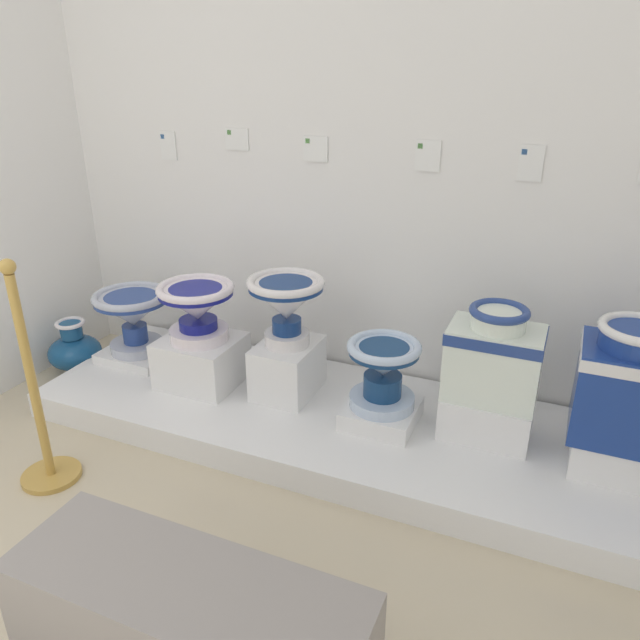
# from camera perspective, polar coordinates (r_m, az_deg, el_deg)

# --- Properties ---
(wall_back) EXTENTS (3.87, 0.06, 2.97)m
(wall_back) POSITION_cam_1_polar(r_m,az_deg,el_deg) (3.10, 5.12, 18.79)
(wall_back) COLOR white
(wall_back) RESTS_ON ground_plane
(display_platform) EXTENTS (2.98, 0.97, 0.13)m
(display_platform) POSITION_cam_1_polar(r_m,az_deg,el_deg) (3.07, 0.93, -9.41)
(display_platform) COLOR white
(display_platform) RESTS_ON ground_plane
(plinth_block_squat_floral) EXTENTS (0.39, 0.32, 0.06)m
(plinth_block_squat_floral) POSITION_cam_1_polar(r_m,az_deg,el_deg) (3.65, -16.71, -3.11)
(plinth_block_squat_floral) COLOR white
(plinth_block_squat_floral) RESTS_ON display_platform
(antique_toilet_squat_floral) EXTENTS (0.42, 0.42, 0.35)m
(antique_toilet_squat_floral) POSITION_cam_1_polar(r_m,az_deg,el_deg) (3.54, -17.20, 0.77)
(antique_toilet_squat_floral) COLOR #B5BCCE
(antique_toilet_squat_floral) RESTS_ON plinth_block_squat_floral
(plinth_block_leftmost) EXTENTS (0.40, 0.36, 0.25)m
(plinth_block_leftmost) POSITION_cam_1_polar(r_m,az_deg,el_deg) (3.27, -11.06, -3.75)
(plinth_block_leftmost) COLOR white
(plinth_block_leftmost) RESTS_ON display_platform
(antique_toilet_leftmost) EXTENTS (0.39, 0.39, 0.30)m
(antique_toilet_leftmost) POSITION_cam_1_polar(r_m,az_deg,el_deg) (3.14, -11.49, 1.39)
(antique_toilet_leftmost) COLOR white
(antique_toilet_leftmost) RESTS_ON plinth_block_leftmost
(plinth_block_pale_glazed) EXTENTS (0.28, 0.36, 0.27)m
(plinth_block_pale_glazed) POSITION_cam_1_polar(r_m,az_deg,el_deg) (3.12, -3.04, -4.52)
(plinth_block_pale_glazed) COLOR white
(plinth_block_pale_glazed) RESTS_ON display_platform
(antique_toilet_pale_glazed) EXTENTS (0.38, 0.38, 0.35)m
(antique_toilet_pale_glazed) POSITION_cam_1_polar(r_m,az_deg,el_deg) (2.96, -3.19, 1.85)
(antique_toilet_pale_glazed) COLOR white
(antique_toilet_pale_glazed) RESTS_ON plinth_block_pale_glazed
(plinth_block_broad_patterned) EXTENTS (0.33, 0.33, 0.09)m
(plinth_block_broad_patterned) POSITION_cam_1_polar(r_m,az_deg,el_deg) (2.93, 5.76, -8.70)
(plinth_block_broad_patterned) COLOR white
(plinth_block_broad_patterned) RESTS_ON display_platform
(antique_toilet_broad_patterned) EXTENTS (0.34, 0.34, 0.32)m
(antique_toilet_broad_patterned) POSITION_cam_1_polar(r_m,az_deg,el_deg) (2.80, 5.96, -4.36)
(antique_toilet_broad_patterned) COLOR silver
(antique_toilet_broad_patterned) RESTS_ON plinth_block_broad_patterned
(plinth_block_tall_cobalt) EXTENTS (0.40, 0.29, 0.20)m
(plinth_block_tall_cobalt) POSITION_cam_1_polar(r_m,az_deg,el_deg) (2.90, 15.36, -8.59)
(plinth_block_tall_cobalt) COLOR white
(plinth_block_tall_cobalt) RESTS_ON display_platform
(antique_toilet_tall_cobalt) EXTENTS (0.41, 0.27, 0.43)m
(antique_toilet_tall_cobalt) POSITION_cam_1_polar(r_m,az_deg,el_deg) (2.75, 16.04, -3.06)
(antique_toilet_tall_cobalt) COLOR white
(antique_toilet_tall_cobalt) RESTS_ON plinth_block_tall_cobalt
(plinth_block_central_ornate) EXTENTS (0.32, 0.31, 0.16)m
(plinth_block_central_ornate) POSITION_cam_1_polar(r_m,az_deg,el_deg) (2.87, 25.73, -11.06)
(plinth_block_central_ornate) COLOR white
(plinth_block_central_ornate) RESTS_ON display_platform
(antique_toilet_central_ornate) EXTENTS (0.39, 0.34, 0.50)m
(antique_toilet_central_ornate) POSITION_cam_1_polar(r_m,az_deg,el_deg) (2.71, 26.94, -5.16)
(antique_toilet_central_ornate) COLOR navy
(antique_toilet_central_ornate) RESTS_ON plinth_block_central_ornate
(info_placard_first) EXTENTS (0.10, 0.01, 0.16)m
(info_placard_first) POSITION_cam_1_polar(r_m,az_deg,el_deg) (3.64, -14.06, 15.63)
(info_placard_first) COLOR white
(info_placard_second) EXTENTS (0.14, 0.01, 0.11)m
(info_placard_second) POSITION_cam_1_polar(r_m,az_deg,el_deg) (3.39, -7.82, 16.48)
(info_placard_second) COLOR white
(info_placard_third) EXTENTS (0.13, 0.01, 0.13)m
(info_placard_third) POSITION_cam_1_polar(r_m,az_deg,el_deg) (3.19, -0.44, 15.78)
(info_placard_third) COLOR white
(info_placard_fourth) EXTENTS (0.12, 0.01, 0.14)m
(info_placard_fourth) POSITION_cam_1_polar(r_m,az_deg,el_deg) (3.00, 10.07, 14.95)
(info_placard_fourth) COLOR white
(info_placard_fifth) EXTENTS (0.11, 0.01, 0.16)m
(info_placard_fifth) POSITION_cam_1_polar(r_m,az_deg,el_deg) (2.93, 19.18, 13.75)
(info_placard_fifth) COLOR white
(decorative_vase_spare) EXTENTS (0.31, 0.31, 0.33)m
(decorative_vase_spare) POSITION_cam_1_polar(r_m,az_deg,el_deg) (3.87, -22.04, -2.65)
(decorative_vase_spare) COLOR white
(decorative_vase_spare) RESTS_ON ground_plane
(stanchion_post_near_left) EXTENTS (0.26, 0.26, 1.02)m
(stanchion_post_near_left) POSITION_cam_1_polar(r_m,az_deg,el_deg) (2.89, -24.81, -8.45)
(stanchion_post_near_left) COLOR gold
(stanchion_post_near_left) RESTS_ON ground_plane
(museum_bench) EXTENTS (1.06, 0.36, 0.40)m
(museum_bench) POSITION_cam_1_polar(r_m,az_deg,el_deg) (2.01, -12.19, -26.69)
(museum_bench) COLOR gray
(museum_bench) RESTS_ON ground_plane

